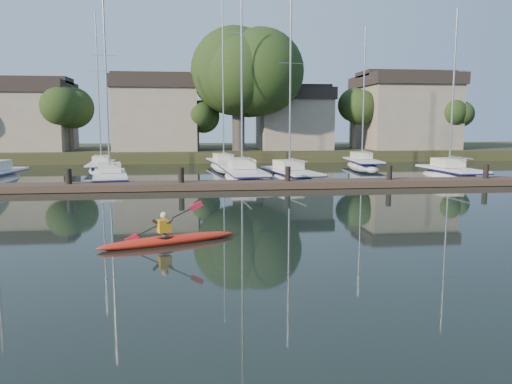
{
  "coord_description": "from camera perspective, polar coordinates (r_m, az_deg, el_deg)",
  "views": [
    {
      "loc": [
        -2.18,
        -13.73,
        3.57
      ],
      "look_at": [
        -0.09,
        3.57,
        1.2
      ],
      "focal_mm": 35.0,
      "sensor_mm": 36.0,
      "label": 1
    }
  ],
  "objects": [
    {
      "name": "sailboat_2",
      "position": [
        32.88,
        -1.53,
        1.16
      ],
      "size": [
        2.9,
        9.86,
        16.12
      ],
      "rotation": [
        0.0,
        0.0,
        0.06
      ],
      "color": "silver",
      "rests_on": "ground"
    },
    {
      "name": "sailboat_3",
      "position": [
        32.75,
        3.98,
        1.13
      ],
      "size": [
        3.53,
        8.28,
        12.94
      ],
      "rotation": [
        0.0,
        0.0,
        0.18
      ],
      "color": "silver",
      "rests_on": "ground"
    },
    {
      "name": "ground",
      "position": [
        14.36,
        2.07,
        -6.66
      ],
      "size": [
        160.0,
        160.0,
        0.0
      ],
      "primitive_type": "plane",
      "color": "black",
      "rests_on": "ground"
    },
    {
      "name": "sailboat_4",
      "position": [
        36.41,
        21.3,
        1.27
      ],
      "size": [
        2.51,
        7.42,
        12.47
      ],
      "rotation": [
        0.0,
        0.0,
        0.04
      ],
      "color": "silver",
      "rests_on": "ground"
    },
    {
      "name": "sailboat_7",
      "position": [
        43.5,
        12.05,
        2.62
      ],
      "size": [
        2.7,
        8.12,
        12.87
      ],
      "rotation": [
        0.0,
        0.0,
        -0.08
      ],
      "color": "silver",
      "rests_on": "ground"
    },
    {
      "name": "shore",
      "position": [
        54.16,
        -2.92,
        7.38
      ],
      "size": [
        90.0,
        25.25,
        12.75
      ],
      "color": "#2B3219",
      "rests_on": "ground"
    },
    {
      "name": "kayak",
      "position": [
        15.31,
        -10.0,
        -5.23
      ],
      "size": [
        4.22,
        2.1,
        1.38
      ],
      "rotation": [
        0.0,
        0.0,
        0.37
      ],
      "color": "#C2380E",
      "rests_on": "ground"
    },
    {
      "name": "sailboat_5",
      "position": [
        41.65,
        -17.25,
        2.25
      ],
      "size": [
        2.53,
        8.13,
        13.25
      ],
      "rotation": [
        0.0,
        0.0,
        0.08
      ],
      "color": "silver",
      "rests_on": "ground"
    },
    {
      "name": "sailboat_6",
      "position": [
        41.59,
        -3.64,
        2.57
      ],
      "size": [
        3.18,
        9.53,
        14.86
      ],
      "rotation": [
        0.0,
        0.0,
        0.13
      ],
      "color": "silver",
      "rests_on": "ground"
    },
    {
      "name": "sailboat_1",
      "position": [
        32.27,
        -16.31,
        0.76
      ],
      "size": [
        3.36,
        8.37,
        13.32
      ],
      "rotation": [
        0.0,
        0.0,
        0.17
      ],
      "color": "silver",
      "rests_on": "ground"
    },
    {
      "name": "dock",
      "position": [
        28.02,
        -2.39,
        0.84
      ],
      "size": [
        34.0,
        2.0,
        1.8
      ],
      "color": "#4D392C",
      "rests_on": "ground"
    }
  ]
}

